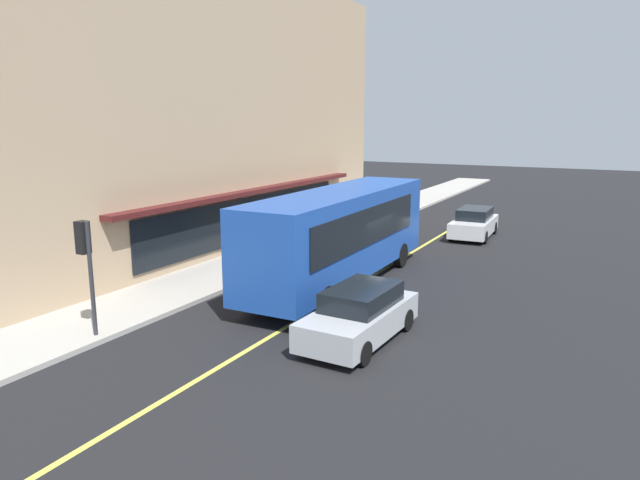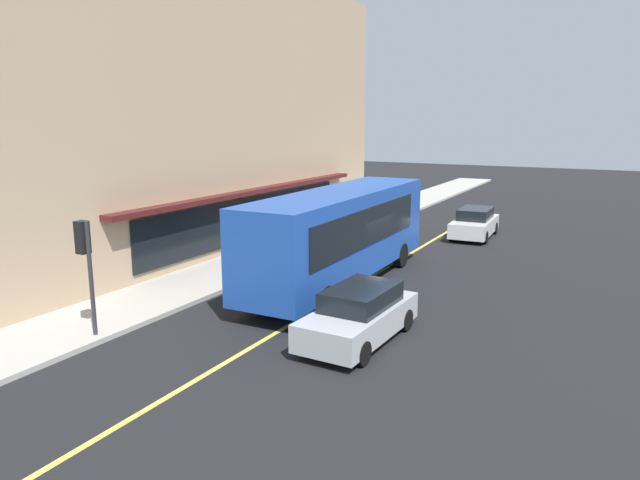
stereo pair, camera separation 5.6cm
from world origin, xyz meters
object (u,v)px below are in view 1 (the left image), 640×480
traffic_light (85,251)px  car_silver (360,315)px  car_white (474,223)px  pedestrian_near_storefront (259,228)px  bus (341,232)px

traffic_light → car_silver: size_ratio=0.73×
car_silver → car_white: bearing=2.5°
pedestrian_near_storefront → car_silver: bearing=-132.0°
bus → traffic_light: (-8.26, 3.69, 0.55)m
car_silver → bus: bearing=31.6°
bus → pedestrian_near_storefront: (2.88, 5.57, -0.83)m
traffic_light → pedestrian_near_storefront: size_ratio=1.90×
traffic_light → car_silver: bearing=-62.7°
car_white → pedestrian_near_storefront: 11.43m
traffic_light → pedestrian_near_storefront: bearing=9.6°
traffic_light → car_white: 20.42m
car_white → pedestrian_near_storefront: pedestrian_near_storefront is taller
car_white → traffic_light: bearing=162.9°
bus → car_silver: bus is taller
car_silver → pedestrian_near_storefront: pedestrian_near_storefront is taller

